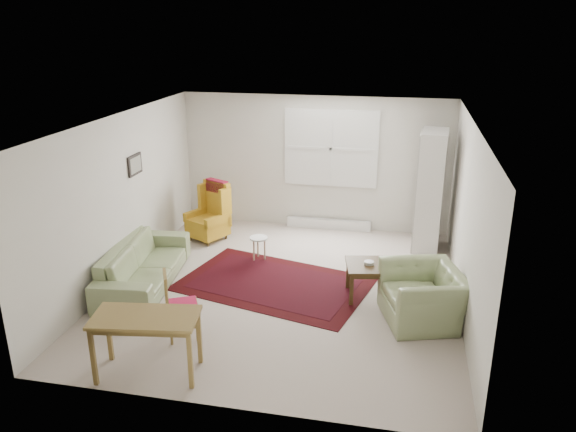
% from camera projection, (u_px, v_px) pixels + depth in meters
% --- Properties ---
extents(room, '(5.04, 5.54, 2.51)m').
position_uv_depth(room, '(288.00, 205.00, 8.11)').
color(room, '#BBACA0').
rests_on(room, ground).
extents(rug, '(3.10, 2.38, 0.03)m').
position_uv_depth(rug, '(274.00, 283.00, 8.49)').
color(rug, black).
rests_on(rug, ground).
extents(sofa, '(1.10, 2.27, 0.88)m').
position_uv_depth(sofa, '(143.00, 257.00, 8.37)').
color(sofa, gray).
rests_on(sofa, ground).
extents(armchair, '(1.24, 1.33, 0.85)m').
position_uv_depth(armchair, '(423.00, 291.00, 7.36)').
color(armchair, gray).
rests_on(armchair, ground).
extents(wingback_chair, '(0.84, 0.86, 1.07)m').
position_uv_depth(wingback_chair, '(207.00, 212.00, 10.03)').
color(wingback_chair, '#BF8D1D').
rests_on(wingback_chair, ground).
extents(coffee_table, '(0.74, 0.74, 0.51)m').
position_uv_depth(coffee_table, '(368.00, 280.00, 8.04)').
color(coffee_table, '#3F2B13').
rests_on(coffee_table, ground).
extents(stool, '(0.33, 0.33, 0.40)m').
position_uv_depth(stool, '(259.00, 248.00, 9.31)').
color(stool, white).
rests_on(stool, ground).
extents(cabinet, '(0.51, 0.86, 2.07)m').
position_uv_depth(cabinet, '(430.00, 191.00, 9.49)').
color(cabinet, silver).
rests_on(cabinet, ground).
extents(desk, '(1.23, 0.75, 0.73)m').
position_uv_depth(desk, '(148.00, 345.00, 6.25)').
color(desk, olive).
rests_on(desk, ground).
extents(desk_chair, '(0.52, 0.52, 0.89)m').
position_uv_depth(desk_chair, '(182.00, 305.00, 6.96)').
color(desk_chair, olive).
rests_on(desk_chair, ground).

